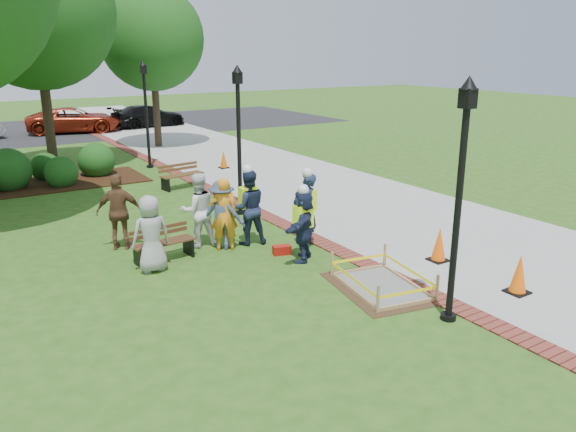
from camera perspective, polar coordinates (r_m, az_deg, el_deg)
ground at (r=11.94m, az=1.05°, el=-6.37°), size 100.00×100.00×0.00m
sidewalk at (r=22.62m, az=-2.28°, el=4.70°), size 6.00×60.00×0.02m
brick_edging at (r=21.22m, az=-9.91°, el=3.69°), size 0.50×60.00×0.03m
mulch_bed at (r=21.89m, az=-23.53°, el=2.96°), size 7.00×3.00×0.05m
parking_lot at (r=36.97m, az=-22.83°, el=8.06°), size 36.00×12.00×0.01m
wet_concrete_pad at (r=11.55m, az=9.49°, el=-6.16°), size 2.09×2.57×0.55m
bench_near at (r=13.15m, az=-12.49°, el=-3.42°), size 1.46×0.61×0.77m
bench_far at (r=19.94m, az=-10.69°, el=3.56°), size 1.60×0.75×0.83m
cone_front at (r=11.98m, az=22.42°, el=-5.56°), size 0.42×0.42×0.82m
cone_back at (r=13.19m, az=15.10°, el=-2.89°), size 0.41×0.41×0.81m
cone_far at (r=23.02m, az=-6.56°, el=5.71°), size 0.38×0.38×0.75m
toolbox at (r=13.27m, az=-0.65°, el=-3.47°), size 0.47×0.34×0.21m
lamp_near at (r=9.81m, az=17.08°, el=3.05°), size 0.28×0.28×4.26m
lamp_mid at (r=16.10m, az=-5.03°, el=8.75°), size 0.28×0.28×4.26m
lamp_far at (r=23.45m, az=-14.25°, el=10.75°), size 0.28×0.28×4.26m
tree_back at (r=24.20m, az=-24.29°, el=18.47°), size 5.86×5.86×8.98m
tree_right at (r=28.61m, az=-13.68°, el=17.14°), size 4.95×4.95×7.65m
shrub_b at (r=21.71m, az=-26.33°, el=2.45°), size 1.55×1.55×1.55m
shrub_c at (r=21.44m, az=-21.91°, el=2.82°), size 1.15×1.15×1.15m
shrub_d at (r=22.79m, az=-18.74°, el=3.90°), size 1.37×1.37×1.37m
shrub_e at (r=22.78m, az=-23.27°, el=3.42°), size 1.09×1.09×1.09m
casual_person_a at (r=12.41m, az=-13.75°, el=-1.78°), size 0.54×0.35×1.69m
casual_person_b at (r=13.43m, az=-6.53°, el=0.17°), size 0.67×0.56×1.77m
casual_person_c at (r=13.76m, az=-9.12°, el=0.57°), size 0.63×0.45×1.82m
casual_person_d at (r=13.99m, az=-16.75°, el=0.37°), size 0.70×0.60×1.84m
casual_person_e at (r=13.54m, az=-6.69°, el=0.11°), size 0.64×0.61×1.69m
hivis_worker_a at (r=12.68m, az=1.53°, el=-0.69°), size 0.61×0.60×1.78m
hivis_worker_b at (r=13.56m, az=1.95°, el=0.80°), size 0.66×0.69×1.97m
hivis_worker_c at (r=13.76m, az=-4.07°, el=1.09°), size 0.67×0.51×2.01m
parked_car_c at (r=35.38m, az=-20.78°, el=7.94°), size 3.16×5.18×1.57m
parked_car_d at (r=36.71m, az=-13.96°, el=8.80°), size 2.44×4.67×1.46m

